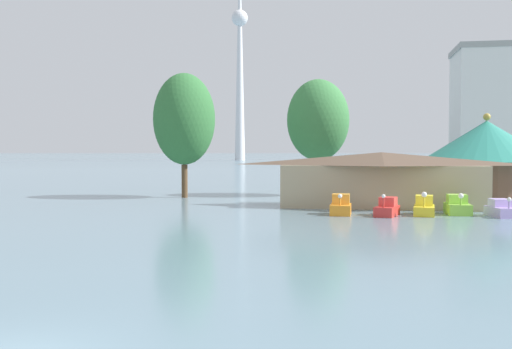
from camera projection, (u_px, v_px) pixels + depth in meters
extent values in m
cube|color=orange|center=(341.00, 210.00, 42.11)|extent=(1.53, 2.43, 0.76)
cube|color=gold|center=(341.00, 199.00, 42.37)|extent=(1.28, 1.11, 0.74)
cylinder|color=orange|center=(340.00, 202.00, 41.15)|extent=(0.14, 0.14, 0.52)
sphere|color=white|center=(340.00, 196.00, 41.13)|extent=(0.32, 0.32, 0.32)
cube|color=red|center=(387.00, 211.00, 41.40)|extent=(2.02, 3.06, 0.70)
cube|color=#E8423C|center=(388.00, 201.00, 41.69)|extent=(1.41, 1.52, 0.64)
cylinder|color=red|center=(383.00, 203.00, 40.36)|extent=(0.14, 0.14, 0.66)
sphere|color=white|center=(383.00, 196.00, 40.34)|extent=(0.28, 0.28, 0.28)
cube|color=yellow|center=(424.00, 210.00, 41.86)|extent=(1.79, 3.11, 0.68)
cube|color=yellow|center=(424.00, 200.00, 42.18)|extent=(1.38, 1.47, 0.74)
cylinder|color=yellow|center=(424.00, 202.00, 40.70)|extent=(0.14, 0.14, 0.71)
sphere|color=white|center=(424.00, 195.00, 40.67)|extent=(0.39, 0.39, 0.39)
cube|color=#8CCC3F|center=(458.00, 209.00, 42.33)|extent=(1.68, 2.64, 0.79)
cube|color=#A0E24F|center=(457.00, 199.00, 42.62)|extent=(1.40, 1.21, 0.67)
cylinder|color=#8CCC3F|center=(461.00, 202.00, 41.28)|extent=(0.14, 0.14, 0.47)
sphere|color=white|center=(461.00, 196.00, 41.26)|extent=(0.38, 0.38, 0.38)
cube|color=#B299D8|center=(502.00, 212.00, 40.83)|extent=(1.94, 3.01, 0.69)
cube|color=#C8ADF0|center=(500.00, 203.00, 41.16)|extent=(1.44, 1.46, 0.55)
cylinder|color=#B299D8|center=(509.00, 205.00, 39.69)|extent=(0.14, 0.14, 0.48)
sphere|color=white|center=(509.00, 199.00, 39.68)|extent=(0.30, 0.30, 0.30)
cube|color=tan|center=(381.00, 186.00, 47.91)|extent=(16.32, 5.46, 3.50)
pyramid|color=brown|center=(382.00, 159.00, 47.82)|extent=(17.62, 6.27, 1.06)
cylinder|color=brown|center=(486.00, 181.00, 54.86)|extent=(9.20, 9.20, 3.68)
cone|color=teal|center=(486.00, 141.00, 54.70)|extent=(12.15, 12.15, 3.87)
sphere|color=#B7993D|center=(487.00, 117.00, 54.61)|extent=(0.70, 0.70, 0.70)
cylinder|color=brown|center=(185.00, 181.00, 57.44)|extent=(0.60, 0.60, 3.29)
ellipsoid|color=#337038|center=(184.00, 119.00, 57.18)|extent=(6.15, 6.15, 9.09)
cylinder|color=brown|center=(318.00, 178.00, 59.87)|extent=(0.71, 0.71, 3.66)
ellipsoid|color=#3D7F42|center=(318.00, 120.00, 59.62)|extent=(6.44, 6.44, 8.42)
cone|color=silver|center=(240.00, 42.00, 276.16)|extent=(4.92, 4.92, 113.45)
sphere|color=silver|center=(240.00, 18.00, 275.68)|extent=(7.75, 7.75, 7.75)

